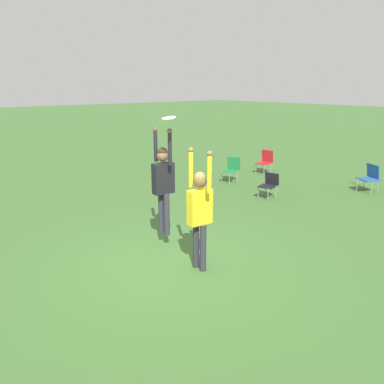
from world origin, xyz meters
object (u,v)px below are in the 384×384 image
object	(u,v)px
person_defending	(200,207)
camping_chair_3	(370,176)
person_jumping	(163,178)
camping_chair_5	(269,183)
camping_chair_2	(231,168)
frisbee	(169,118)
camping_chair_1	(265,160)

from	to	relation	value
person_defending	camping_chair_3	world-z (taller)	person_defending
person_jumping	camping_chair_5	distance (m)	4.74
camping_chair_3	person_jumping	bearing A→B (deg)	109.44
person_defending	camping_chair_2	world-z (taller)	person_defending
frisbee	camping_chair_3	xyz separation A→B (m)	(0.32, 7.89, -2.26)
frisbee	camping_chair_2	world-z (taller)	frisbee
person_defending	camping_chair_5	xyz separation A→B (m)	(-2.11, 4.70, -0.77)
camping_chair_1	camping_chair_2	distance (m)	2.08
person_defending	frisbee	size ratio (longest dim) A/B	8.43
camping_chair_1	camping_chair_2	size ratio (longest dim) A/B	1.00
camping_chair_1	person_defending	bearing A→B (deg)	110.33
person_jumping	frisbee	distance (m)	1.41
camping_chair_3	camping_chair_5	bearing A→B (deg)	87.97
person_jumping	frisbee	size ratio (longest dim) A/B	8.39
frisbee	camping_chair_5	xyz separation A→B (m)	(-1.32, 4.78, -2.32)
person_defending	camping_chair_3	xyz separation A→B (m)	(-0.46, 7.82, -0.72)
frisbee	camping_chair_2	size ratio (longest dim) A/B	0.30
person_jumping	camping_chair_1	distance (m)	7.85
camping_chair_3	camping_chair_5	distance (m)	3.52
camping_chair_1	camping_chair_5	world-z (taller)	camping_chair_1
person_defending	camping_chair_3	size ratio (longest dim) A/B	2.59
camping_chair_5	camping_chair_1	bearing A→B (deg)	-61.57
camping_chair_1	camping_chair_2	xyz separation A→B (m)	(0.15, -2.07, 0.01)
camping_chair_3	camping_chair_5	xyz separation A→B (m)	(-1.64, -3.11, -0.05)
frisbee	camping_chair_5	bearing A→B (deg)	105.43
person_jumping	frisbee	world-z (taller)	frisbee
frisbee	person_defending	bearing A→B (deg)	5.53
person_defending	camping_chair_5	world-z (taller)	person_defending
person_jumping	person_defending	size ratio (longest dim) A/B	0.99
person_jumping	camping_chair_3	distance (m)	7.78
camping_chair_2	person_jumping	bearing A→B (deg)	86.96
person_jumping	camping_chair_2	distance (m)	5.95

